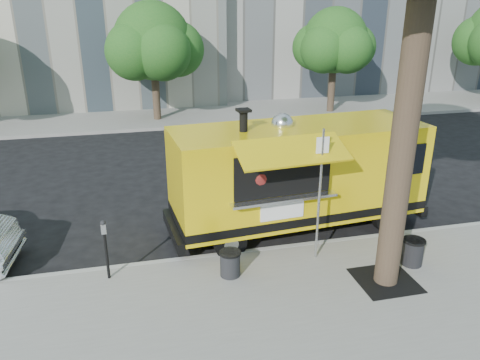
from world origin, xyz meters
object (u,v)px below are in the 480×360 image
at_px(far_tree_c, 335,41).
at_px(food_truck, 297,174).
at_px(sign_post, 320,188).
at_px(trash_bin_left, 230,263).
at_px(far_tree_b, 153,41).
at_px(parking_meter, 105,243).
at_px(trash_bin_right, 413,251).

relative_size(far_tree_c, food_truck, 0.77).
bearing_deg(sign_post, trash_bin_left, -172.03).
relative_size(far_tree_b, parking_meter, 4.12).
bearing_deg(sign_post, far_tree_b, 100.15).
relative_size(parking_meter, trash_bin_right, 2.23).
height_order(parking_meter, trash_bin_right, parking_meter).
bearing_deg(far_tree_b, far_tree_c, -1.91).
bearing_deg(far_tree_b, food_truck, -77.98).
relative_size(food_truck, trash_bin_left, 12.13).
bearing_deg(far_tree_c, far_tree_b, 178.09).
bearing_deg(parking_meter, far_tree_c, 51.34).
relative_size(sign_post, trash_bin_right, 5.01).
relative_size(parking_meter, trash_bin_left, 2.40).
bearing_deg(sign_post, far_tree_c, 65.19).
bearing_deg(far_tree_b, parking_meter, -98.10).
bearing_deg(trash_bin_left, parking_meter, 168.99).
bearing_deg(parking_meter, sign_post, -2.52).
xyz_separation_m(far_tree_c, sign_post, (-6.45, -13.95, -1.87)).
relative_size(far_tree_b, sign_post, 1.83).
height_order(food_truck, trash_bin_left, food_truck).
xyz_separation_m(far_tree_b, parking_meter, (-2.00, -14.05, -2.85)).
distance_m(far_tree_b, trash_bin_left, 14.93).
bearing_deg(trash_bin_left, far_tree_b, 91.98).
distance_m(far_tree_c, sign_post, 15.48).
bearing_deg(parking_meter, food_truck, 18.01).
xyz_separation_m(far_tree_b, sign_post, (2.55, -14.25, -1.98)).
height_order(sign_post, trash_bin_left, sign_post).
xyz_separation_m(far_tree_b, food_truck, (2.67, -12.53, -2.30)).
bearing_deg(trash_bin_right, far_tree_b, 106.68).
xyz_separation_m(parking_meter, trash_bin_left, (2.50, -0.49, -0.53)).
bearing_deg(parking_meter, trash_bin_left, -11.01).
distance_m(sign_post, food_truck, 1.75).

